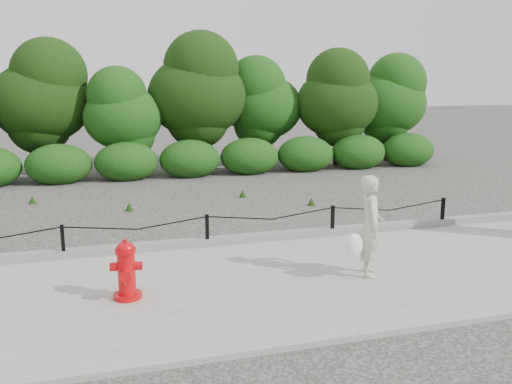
% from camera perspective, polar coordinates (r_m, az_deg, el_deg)
% --- Properties ---
extents(ground, '(90.00, 90.00, 0.00)m').
position_cam_1_polar(ground, '(10.09, -5.13, -6.12)').
color(ground, '#2D2B28').
rests_on(ground, ground).
extents(sidewalk, '(14.00, 4.00, 0.08)m').
position_cam_1_polar(sidewalk, '(8.24, -2.35, -10.00)').
color(sidewalk, gray).
rests_on(sidewalk, ground).
extents(curb, '(14.00, 0.22, 0.14)m').
position_cam_1_polar(curb, '(10.09, -5.20, -5.23)').
color(curb, slate).
rests_on(curb, sidewalk).
extents(chain_barrier, '(10.06, 0.06, 0.60)m').
position_cam_1_polar(chain_barrier, '(9.96, -5.18, -3.62)').
color(chain_barrier, black).
rests_on(chain_barrier, sidewalk).
extents(treeline, '(20.15, 3.47, 4.56)m').
position_cam_1_polar(treeline, '(18.56, -9.38, 9.58)').
color(treeline, black).
rests_on(treeline, ground).
extents(fire_hydrant, '(0.46, 0.48, 0.86)m').
position_cam_1_polar(fire_hydrant, '(7.82, -13.48, -8.04)').
color(fire_hydrant, '#BD070B').
rests_on(fire_hydrant, sidewalk).
extents(pedestrian, '(0.77, 0.67, 1.59)m').
position_cam_1_polar(pedestrian, '(8.56, 11.84, -3.63)').
color(pedestrian, '#B7B49D').
rests_on(pedestrian, sidewalk).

